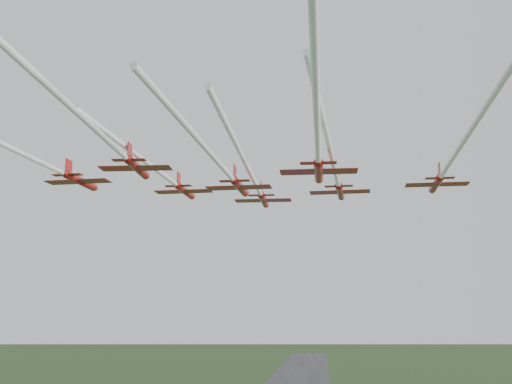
# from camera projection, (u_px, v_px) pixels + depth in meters

# --- Properties ---
(jet_lead) EXTENTS (9.84, 63.09, 2.96)m
(jet_lead) POSITION_uv_depth(u_px,v_px,m) (255.00, 182.00, 98.29)
(jet_lead) COLOR #A11914
(jet_row2_left) EXTENTS (9.23, 47.63, 2.74)m
(jet_row2_left) POSITION_uv_depth(u_px,v_px,m) (167.00, 178.00, 93.36)
(jet_row2_left) COLOR #A11914
(jet_row2_right) EXTENTS (9.51, 60.52, 2.81)m
(jet_row2_right) POSITION_uv_depth(u_px,v_px,m) (335.00, 170.00, 86.61)
(jet_row2_right) COLOR #A11914
(jet_row3_left) EXTENTS (9.50, 56.17, 2.80)m
(jet_row3_left) POSITION_uv_depth(u_px,v_px,m) (34.00, 159.00, 79.95)
(jet_row3_left) COLOR #A11914
(jet_row3_mid) EXTENTS (9.53, 52.31, 2.83)m
(jet_row3_mid) POSITION_uv_depth(u_px,v_px,m) (224.00, 169.00, 82.26)
(jet_row3_mid) COLOR #A11914
(jet_row3_right) EXTENTS (8.23, 50.98, 2.45)m
(jet_row3_right) POSITION_uv_depth(u_px,v_px,m) (450.00, 162.00, 73.66)
(jet_row3_right) COLOR #A11914
(jet_row4_left) EXTENTS (8.92, 67.05, 2.67)m
(jet_row4_left) POSITION_uv_depth(u_px,v_px,m) (91.00, 125.00, 62.33)
(jet_row4_left) COLOR #A11914
(jet_row4_right) EXTENTS (9.49, 62.17, 2.86)m
(jet_row4_right) POSITION_uv_depth(u_px,v_px,m) (318.00, 137.00, 64.87)
(jet_row4_right) COLOR #A11914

